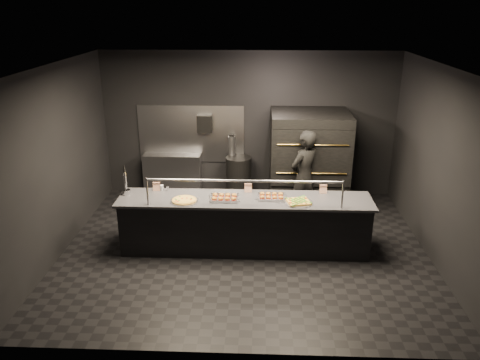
# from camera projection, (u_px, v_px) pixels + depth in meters

# --- Properties ---
(room) EXTENTS (6.04, 6.00, 3.00)m
(room) POSITION_uv_depth(u_px,v_px,m) (243.00, 164.00, 7.36)
(room) COLOR black
(room) RESTS_ON ground
(service_counter) EXTENTS (4.10, 0.78, 1.37)m
(service_counter) POSITION_uv_depth(u_px,v_px,m) (245.00, 224.00, 7.68)
(service_counter) COLOR black
(service_counter) RESTS_ON ground
(pizza_oven) EXTENTS (1.50, 1.23, 1.91)m
(pizza_oven) POSITION_uv_depth(u_px,v_px,m) (308.00, 159.00, 9.23)
(pizza_oven) COLOR black
(pizza_oven) RESTS_ON ground
(prep_shelf) EXTENTS (1.20, 0.35, 0.90)m
(prep_shelf) POSITION_uv_depth(u_px,v_px,m) (173.00, 175.00, 9.92)
(prep_shelf) COLOR #99999E
(prep_shelf) RESTS_ON ground
(towel_dispenser) EXTENTS (0.30, 0.20, 0.35)m
(towel_dispenser) POSITION_uv_depth(u_px,v_px,m) (205.00, 124.00, 9.56)
(towel_dispenser) COLOR black
(towel_dispenser) RESTS_ON room
(fire_extinguisher) EXTENTS (0.14, 0.14, 0.51)m
(fire_extinguisher) POSITION_uv_depth(u_px,v_px,m) (232.00, 147.00, 9.73)
(fire_extinguisher) COLOR #B2B2B7
(fire_extinguisher) RESTS_ON room
(beer_tap) EXTENTS (0.14, 0.20, 0.53)m
(beer_tap) POSITION_uv_depth(u_px,v_px,m) (126.00, 186.00, 7.63)
(beer_tap) COLOR silver
(beer_tap) RESTS_ON service_counter
(round_pizza) EXTENTS (0.45, 0.45, 0.03)m
(round_pizza) POSITION_uv_depth(u_px,v_px,m) (184.00, 200.00, 7.41)
(round_pizza) COLOR silver
(round_pizza) RESTS_ON service_counter
(slider_tray_a) EXTENTS (0.51, 0.42, 0.07)m
(slider_tray_a) POSITION_uv_depth(u_px,v_px,m) (224.00, 198.00, 7.49)
(slider_tray_a) COLOR silver
(slider_tray_a) RESTS_ON service_counter
(slider_tray_b) EXTENTS (0.51, 0.44, 0.07)m
(slider_tray_b) POSITION_uv_depth(u_px,v_px,m) (271.00, 196.00, 7.53)
(slider_tray_b) COLOR silver
(slider_tray_b) RESTS_ON service_counter
(square_pizza) EXTENTS (0.44, 0.44, 0.05)m
(square_pizza) POSITION_uv_depth(u_px,v_px,m) (298.00, 202.00, 7.35)
(square_pizza) COLOR silver
(square_pizza) RESTS_ON service_counter
(condiment_jar) EXTENTS (0.15, 0.06, 0.10)m
(condiment_jar) POSITION_uv_depth(u_px,v_px,m) (164.00, 188.00, 7.82)
(condiment_jar) COLOR silver
(condiment_jar) RESTS_ON service_counter
(tent_cards) EXTENTS (2.89, 0.04, 0.15)m
(tent_cards) POSITION_uv_depth(u_px,v_px,m) (242.00, 188.00, 7.76)
(tent_cards) COLOR white
(tent_cards) RESTS_ON service_counter
(trash_bin) EXTENTS (0.53, 0.53, 0.89)m
(trash_bin) POSITION_uv_depth(u_px,v_px,m) (238.00, 178.00, 9.77)
(trash_bin) COLOR black
(trash_bin) RESTS_ON ground
(worker) EXTENTS (0.76, 0.74, 1.75)m
(worker) POSITION_uv_depth(u_px,v_px,m) (304.00, 177.00, 8.58)
(worker) COLOR black
(worker) RESTS_ON ground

